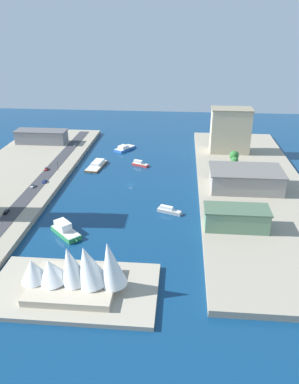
# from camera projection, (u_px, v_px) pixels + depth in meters

# --- Properties ---
(ground_plane) EXTENTS (440.00, 440.00, 0.00)m
(ground_plane) POSITION_uv_depth(u_px,v_px,m) (130.00, 185.00, 252.66)
(ground_plane) COLOR navy
(quay_west) EXTENTS (70.00, 240.00, 3.16)m
(quay_west) POSITION_uv_depth(u_px,v_px,m) (252.00, 187.00, 245.69)
(quay_west) COLOR #9E937F
(quay_west) RESTS_ON ground_plane
(quay_east) EXTENTS (70.00, 240.00, 3.16)m
(quay_east) POSITION_uv_depth(u_px,v_px,m) (15.00, 178.00, 258.29)
(quay_east) COLOR #9E937F
(quay_east) RESTS_ON ground_plane
(peninsula_point) EXTENTS (68.81, 38.26, 2.00)m
(peninsula_point) POSITION_uv_depth(u_px,v_px,m) (74.00, 289.00, 153.59)
(peninsula_point) COLOR #A89E89
(peninsula_point) RESTS_ON ground_plane
(road_strip) EXTENTS (9.13, 228.00, 0.15)m
(road_strip) POSITION_uv_depth(u_px,v_px,m) (44.00, 177.00, 255.94)
(road_strip) COLOR #38383D
(road_strip) RESTS_ON quay_east
(yacht_sleek_gray) EXTENTS (15.52, 7.97, 4.03)m
(yacht_sleek_gray) POSITION_uv_depth(u_px,v_px,m) (169.00, 211.00, 215.33)
(yacht_sleek_gray) COLOR #999EA3
(yacht_sleek_gray) RESTS_ON ground_plane
(catamaran_blue) EXTENTS (17.13, 20.80, 4.24)m
(catamaran_blue) POSITION_uv_depth(u_px,v_px,m) (125.00, 148.00, 318.66)
(catamaran_blue) COLOR blue
(catamaran_blue) RESTS_ON ground_plane
(barge_flat_brown) EXTENTS (12.99, 26.78, 3.51)m
(barge_flat_brown) POSITION_uv_depth(u_px,v_px,m) (97.00, 165.00, 282.92)
(barge_flat_brown) COLOR brown
(barge_flat_brown) RESTS_ON ground_plane
(tugboat_red) EXTENTS (13.94, 9.04, 4.07)m
(tugboat_red) POSITION_uv_depth(u_px,v_px,m) (140.00, 164.00, 284.50)
(tugboat_red) COLOR red
(tugboat_red) RESTS_ON ground_plane
(ferry_green_doubledeck) EXTENTS (18.74, 18.52, 6.53)m
(ferry_green_doubledeck) POSITION_uv_depth(u_px,v_px,m) (65.00, 230.00, 193.68)
(ferry_green_doubledeck) COLOR #2D8C4C
(ferry_green_doubledeck) RESTS_ON ground_plane
(office_block_beige) EXTENTS (31.84, 18.25, 35.15)m
(office_block_beige) POSITION_uv_depth(u_px,v_px,m) (230.00, 130.00, 298.08)
(office_block_beige) COLOR #C6B793
(office_block_beige) RESTS_ON quay_west
(carpark_squat_concrete) EXTENTS (45.45, 28.43, 12.79)m
(carpark_squat_concrete) POSITION_uv_depth(u_px,v_px,m) (245.00, 179.00, 237.11)
(carpark_squat_concrete) COLOR gray
(carpark_squat_concrete) RESTS_ON quay_west
(warehouse_low_gray) EXTENTS (44.19, 15.92, 11.25)m
(warehouse_low_gray) POSITION_uv_depth(u_px,v_px,m) (42.00, 137.00, 324.41)
(warehouse_low_gray) COLOR gray
(warehouse_low_gray) RESTS_ON quay_east
(terminal_long_green) EXTENTS (33.21, 15.18, 11.19)m
(terminal_long_green) POSITION_uv_depth(u_px,v_px,m) (236.00, 218.00, 192.43)
(terminal_long_green) COLOR slate
(terminal_long_green) RESTS_ON quay_west
(hatchback_blue) EXTENTS (1.90, 5.20, 1.63)m
(hatchback_blue) POSITION_uv_depth(u_px,v_px,m) (44.00, 181.00, 247.81)
(hatchback_blue) COLOR black
(hatchback_blue) RESTS_ON road_strip
(suv_black) EXTENTS (1.88, 4.97, 1.66)m
(suv_black) POSITION_uv_depth(u_px,v_px,m) (6.00, 212.00, 208.70)
(suv_black) COLOR black
(suv_black) RESTS_ON road_strip
(sedan_silver) EXTENTS (1.89, 4.43, 1.56)m
(sedan_silver) POSITION_uv_depth(u_px,v_px,m) (75.00, 145.00, 319.30)
(sedan_silver) COLOR black
(sedan_silver) RESTS_ON road_strip
(van_white) EXTENTS (2.00, 5.00, 1.54)m
(van_white) POSITION_uv_depth(u_px,v_px,m) (33.00, 186.00, 240.91)
(van_white) COLOR black
(van_white) RESTS_ON road_strip
(pickup_red) EXTENTS (1.80, 4.34, 1.70)m
(pickup_red) POSITION_uv_depth(u_px,v_px,m) (46.00, 169.00, 267.78)
(pickup_red) COLOR black
(pickup_red) RESTS_ON road_strip
(traffic_light_waterfront) EXTENTS (0.36, 0.36, 6.50)m
(traffic_light_waterfront) POSITION_uv_depth(u_px,v_px,m) (58.00, 165.00, 265.00)
(traffic_light_waterfront) COLOR black
(traffic_light_waterfront) RESTS_ON quay_east
(opera_landmark) EXTENTS (44.37, 26.33, 22.92)m
(opera_landmark) POSITION_uv_depth(u_px,v_px,m) (76.00, 271.00, 149.44)
(opera_landmark) COLOR #BCAD93
(opera_landmark) RESTS_ON peninsula_point
(park_tree_cluster) EXTENTS (15.91, 22.33, 9.85)m
(park_tree_cluster) POSITION_uv_depth(u_px,v_px,m) (238.00, 159.00, 272.99)
(park_tree_cluster) COLOR brown
(park_tree_cluster) RESTS_ON quay_west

